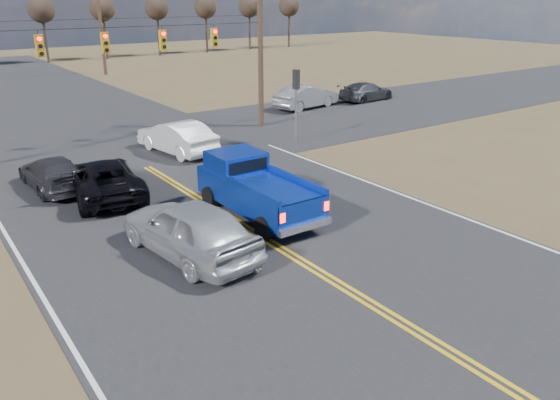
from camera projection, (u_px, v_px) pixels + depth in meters
ground at (355, 295)px, 14.48m from camera, size 160.00×160.00×0.00m
road_main at (186, 192)px, 22.10m from camera, size 14.00×120.00×0.02m
road_cross at (117, 149)px, 28.19m from camera, size 120.00×12.00×0.02m
signal_gantry at (117, 48)px, 26.51m from camera, size 19.60×4.83×10.00m
utility_poles at (112, 46)px, 25.59m from camera, size 19.60×58.32×10.00m
treeline at (55, 26)px, 33.01m from camera, size 87.00×117.80×7.40m
pickup_truck at (255, 188)px, 19.45m from camera, size 2.22×5.53×2.08m
silver_suv at (189, 228)px, 16.40m from camera, size 2.76×5.45×1.78m
black_suv at (103, 178)px, 21.33m from camera, size 3.19×5.65×1.49m
white_car_queue at (177, 137)px, 27.23m from camera, size 2.41×5.14×1.63m
dgrey_car_queue at (53, 173)px, 22.20m from camera, size 2.01×4.63×1.33m
cross_car_east_near at (306, 97)px, 38.04m from camera, size 2.47×5.16×1.63m
cross_car_east_far at (366, 92)px, 40.79m from camera, size 2.36×4.89×1.37m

